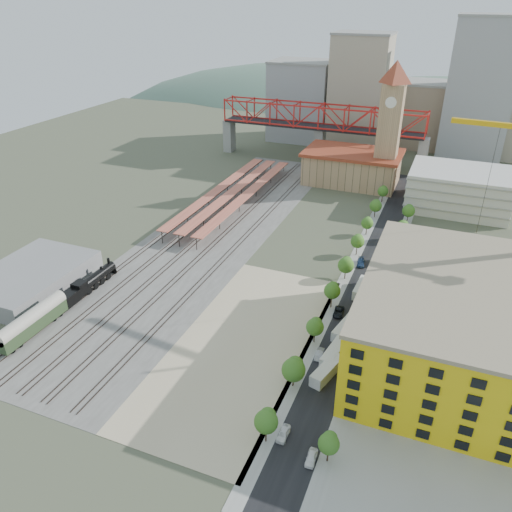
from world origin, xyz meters
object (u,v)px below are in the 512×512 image
at_px(construction_building, 473,327).
at_px(site_trailer_a, 327,371).
at_px(locomotive, 89,284).
at_px(car_0, 283,434).
at_px(site_trailer_d, 361,288).
at_px(site_trailer_c, 345,328).
at_px(coach, 32,321).
at_px(clock_tower, 391,115).
at_px(site_trailer_b, 334,353).

relative_size(construction_building, site_trailer_a, 5.20).
bearing_deg(locomotive, car_0, -23.03).
bearing_deg(site_trailer_d, car_0, -91.10).
xyz_separation_m(locomotive, site_trailer_d, (66.00, 25.78, -0.83)).
height_order(site_trailer_a, site_trailer_c, site_trailer_a).
bearing_deg(construction_building, site_trailer_c, 177.91).
bearing_deg(coach, clock_tower, 65.22).
height_order(construction_building, car_0, construction_building).
relative_size(site_trailer_b, car_0, 2.32).
xyz_separation_m(site_trailer_b, site_trailer_c, (0.00, 9.66, -0.08)).
bearing_deg(site_trailer_c, construction_building, 9.83).
xyz_separation_m(site_trailer_b, site_trailer_d, (0.00, 28.38, -0.05)).
xyz_separation_m(site_trailer_a, site_trailer_c, (0.00, 15.64, -0.05)).
bearing_deg(construction_building, locomotive, -176.20).
distance_m(construction_building, site_trailer_c, 27.26).
distance_m(clock_tower, car_0, 135.90).
distance_m(clock_tower, coach, 140.73).
xyz_separation_m(site_trailer_c, site_trailer_d, (0.00, 18.72, 0.02)).
xyz_separation_m(locomotive, coach, (-0.00, -19.55, 1.05)).
xyz_separation_m(site_trailer_b, car_0, (-3.00, -24.19, -0.63)).
distance_m(coach, car_0, 63.46).
relative_size(locomotive, site_trailer_b, 2.31).
relative_size(coach, site_trailer_c, 2.04).
height_order(coach, site_trailer_a, coach).
xyz_separation_m(coach, site_trailer_c, (66.00, 26.62, -1.91)).
relative_size(clock_tower, coach, 2.73).
xyz_separation_m(site_trailer_a, car_0, (-3.00, -18.21, -0.61)).
distance_m(clock_tower, construction_building, 107.36).
relative_size(locomotive, car_0, 5.37).
bearing_deg(site_trailer_a, coach, -155.01).
bearing_deg(car_0, site_trailer_c, 84.70).
height_order(clock_tower, coach, clock_tower).
xyz_separation_m(clock_tower, car_0, (5.00, -132.89, -27.97)).
relative_size(coach, site_trailer_b, 1.93).
relative_size(clock_tower, site_trailer_b, 5.26).
xyz_separation_m(locomotive, site_trailer_c, (66.00, 7.06, -0.86)).
distance_m(construction_building, site_trailer_b, 28.58).
distance_m(locomotive, car_0, 68.47).
bearing_deg(site_trailer_c, locomotive, -161.97).
xyz_separation_m(construction_building, site_trailer_a, (-26.00, -14.70, -8.08)).
relative_size(site_trailer_b, site_trailer_c, 1.06).
relative_size(site_trailer_c, car_0, 2.19).
distance_m(construction_building, site_trailer_d, 33.60).
height_order(construction_building, site_trailer_c, construction_building).
relative_size(clock_tower, locomotive, 2.27).
relative_size(site_trailer_d, car_0, 2.23).
bearing_deg(site_trailer_b, coach, -156.14).
bearing_deg(site_trailer_a, site_trailer_b, 105.55).
distance_m(site_trailer_c, car_0, 33.99).
relative_size(site_trailer_b, site_trailer_d, 1.04).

